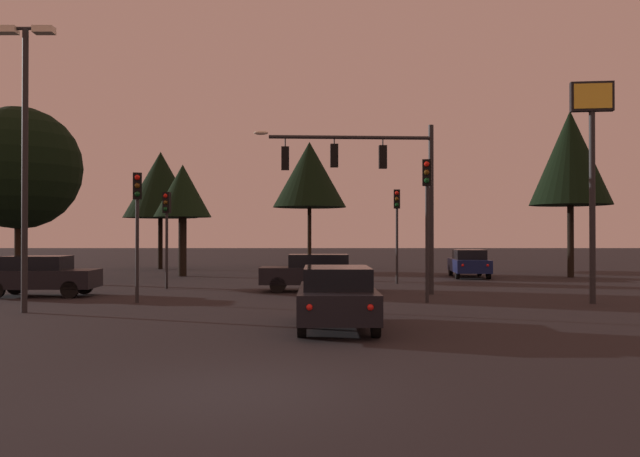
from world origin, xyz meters
TOP-DOWN VIEW (x-y plane):
  - ground_plane at (0.00, 24.50)m, footprint 168.00×168.00m
  - traffic_signal_mast_arm at (3.24, 15.71)m, footprint 6.98×0.63m
  - traffic_light_corner_left at (4.83, 21.39)m, footprint 0.33×0.37m
  - traffic_light_corner_right at (-5.40, 18.35)m, footprint 0.34×0.37m
  - traffic_light_median at (4.83, 12.69)m, footprint 0.35×0.38m
  - traffic_light_far_side at (-5.04, 12.58)m, footprint 0.35×0.38m
  - car_nearside_lane at (1.60, 6.53)m, footprint 1.87×4.55m
  - car_crossing_left at (-9.33, 14.98)m, footprint 4.16×2.05m
  - car_crossing_right at (1.00, 17.11)m, footprint 4.53×1.80m
  - car_far_lane at (9.32, 26.09)m, footprint 2.15×4.65m
  - parking_lot_lamp_post at (-7.59, 9.77)m, footprint 1.70×0.36m
  - store_sign_illuminated at (10.35, 12.38)m, footprint 1.42×0.42m
  - tree_behind_sign at (0.42, 37.21)m, footprint 5.28×5.28m
  - tree_left_far at (-9.69, 34.82)m, footprint 5.00×5.00m
  - tree_center_horizon at (-13.54, 22.27)m, footprint 5.97×5.97m
  - tree_right_cluster at (-6.54, 27.01)m, footprint 3.21×3.21m
  - tree_lot_edge at (14.93, 26.21)m, footprint 4.41×4.41m

SIDE VIEW (x-z plane):
  - ground_plane at x=0.00m, z-range 0.00..0.00m
  - car_crossing_left at x=-9.33m, z-range 0.03..1.55m
  - car_crossing_right at x=1.00m, z-range 0.04..1.56m
  - car_far_lane at x=9.32m, z-range 0.04..1.56m
  - car_nearside_lane at x=1.60m, z-range 0.04..1.56m
  - traffic_light_corner_right at x=-5.40m, z-range 0.87..5.02m
  - traffic_light_far_side at x=-5.04m, z-range 0.92..5.34m
  - traffic_light_corner_left at x=4.83m, z-range 0.93..5.40m
  - traffic_light_median at x=4.83m, z-range 0.99..5.88m
  - traffic_signal_mast_arm at x=3.24m, z-range 1.40..8.00m
  - tree_right_cluster at x=-6.54m, z-range 1.59..7.87m
  - parking_lot_lamp_post at x=-7.59m, z-range 1.09..9.60m
  - store_sign_illuminated at x=10.35m, z-range 1.70..9.18m
  - tree_center_horizon at x=-13.54m, z-range 1.29..9.87m
  - tree_left_far at x=-9.69m, z-range 1.74..9.73m
  - tree_lot_edge at x=14.93m, z-range 1.96..11.13m
  - tree_behind_sign at x=0.42m, z-range 2.14..11.17m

